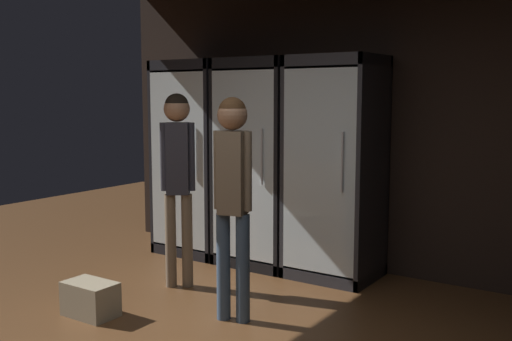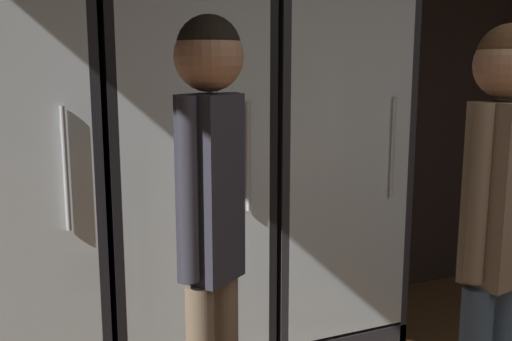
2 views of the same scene
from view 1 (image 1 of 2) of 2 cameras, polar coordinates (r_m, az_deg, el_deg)
The scene contains 7 objects.
wall_back at distance 5.54m, azimuth 12.31°, elevation 4.61°, with size 6.00×0.06×2.80m, color black.
cooler_far_left at distance 6.25m, azimuth -5.29°, elevation 1.02°, with size 0.76×0.67×1.98m.
cooler_left at distance 5.79m, azimuth 0.78°, elevation 0.59°, with size 0.76×0.67×1.98m.
cooler_center at distance 5.40m, azimuth 7.79°, elevation -0.04°, with size 0.76×0.67×1.98m.
shopper_near at distance 5.06m, azimuth -7.47°, elevation 0.70°, with size 0.25×0.22×1.65m.
shopper_far at distance 4.25m, azimuth -2.24°, elevation -1.17°, with size 0.28×0.21×1.62m.
wine_crate_floor at distance 4.71m, azimuth -15.49°, elevation -11.71°, with size 0.40×0.25×0.26m, color gray.
Camera 1 is at (2.04, -2.11, 1.64)m, focal length 42.00 mm.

